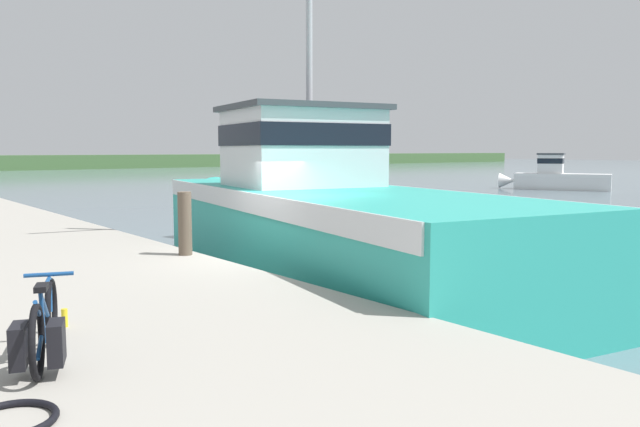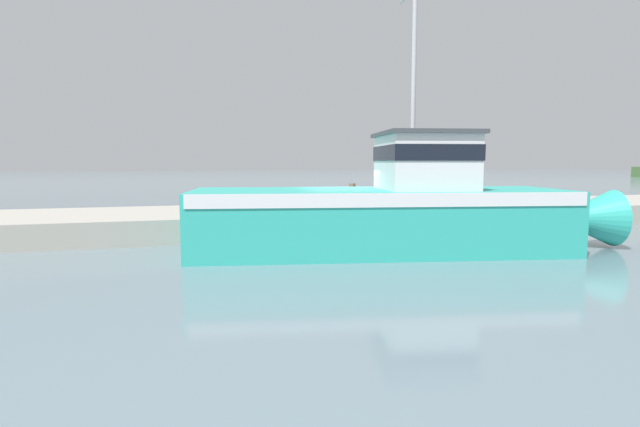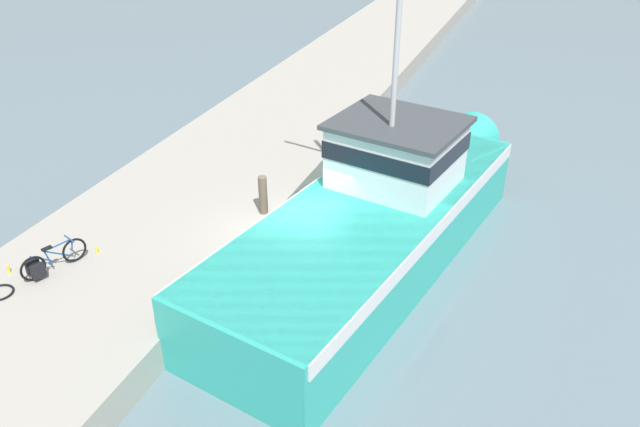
{
  "view_description": "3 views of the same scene",
  "coord_description": "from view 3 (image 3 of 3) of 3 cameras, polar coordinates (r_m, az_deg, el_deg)",
  "views": [
    {
      "loc": [
        -6.28,
        -9.28,
        2.72
      ],
      "look_at": [
        -0.75,
        -2.28,
        1.81
      ],
      "focal_mm": 35.0,
      "sensor_mm": 36.0,
      "label": 1
    },
    {
      "loc": [
        16.01,
        -5.6,
        2.75
      ],
      "look_at": [
        0.33,
        -0.95,
        1.09
      ],
      "focal_mm": 28.0,
      "sensor_mm": 36.0,
      "label": 2
    },
    {
      "loc": [
        5.63,
        -12.71,
        9.69
      ],
      "look_at": [
        0.49,
        0.35,
        1.48
      ],
      "focal_mm": 35.0,
      "sensor_mm": 36.0,
      "label": 3
    }
  ],
  "objects": [
    {
      "name": "mooring_post",
      "position": [
        17.31,
        -5.23,
        1.69
      ],
      "size": [
        0.24,
        0.24,
        1.12
      ],
      "primitive_type": "cylinder",
      "color": "brown",
      "rests_on": "dock_pier"
    },
    {
      "name": "fishing_boat_main",
      "position": [
        16.56,
        5.39,
        -0.09
      ],
      "size": [
        5.84,
        13.75,
        9.47
      ],
      "rotation": [
        0.0,
        0.0,
        -0.19
      ],
      "color": "teal",
      "rests_on": "ground_plane"
    },
    {
      "name": "ground_plane",
      "position": [
        16.94,
        -1.99,
        -4.58
      ],
      "size": [
        320.0,
        320.0,
        0.0
      ],
      "primitive_type": "plane",
      "color": "slate"
    },
    {
      "name": "hose_coil",
      "position": [
        16.2,
        -27.25,
        -6.45
      ],
      "size": [
        0.64,
        0.64,
        0.05
      ],
      "primitive_type": "torus",
      "color": "black",
      "rests_on": "dock_pier"
    },
    {
      "name": "bicycle_touring",
      "position": [
        16.28,
        -23.63,
        -4.06
      ],
      "size": [
        0.79,
        1.59,
        0.7
      ],
      "rotation": [
        0.0,
        0.0,
        -0.36
      ],
      "color": "black",
      "rests_on": "dock_pier"
    },
    {
      "name": "water_bottle_by_bike",
      "position": [
        16.81,
        -26.58,
        -4.57
      ],
      "size": [
        0.06,
        0.06,
        0.21
      ],
      "primitive_type": "cylinder",
      "color": "yellow",
      "rests_on": "dock_pier"
    },
    {
      "name": "water_bottle_on_curb",
      "position": [
        16.73,
        -19.75,
        -3.14
      ],
      "size": [
        0.07,
        0.07,
        0.19
      ],
      "primitive_type": "cylinder",
      "color": "yellow",
      "rests_on": "dock_pier"
    },
    {
      "name": "dock_pier",
      "position": [
        18.43,
        -13.5,
        -0.75
      ],
      "size": [
        5.8,
        80.0,
        0.87
      ],
      "primitive_type": "cube",
      "color": "#A39E93",
      "rests_on": "ground_plane"
    }
  ]
}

